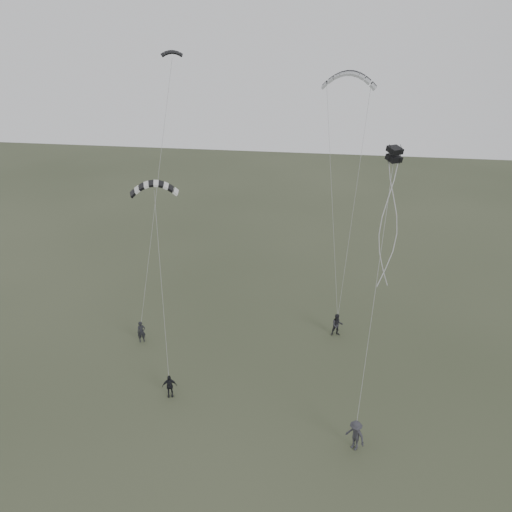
% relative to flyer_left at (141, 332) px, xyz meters
% --- Properties ---
extents(ground, '(140.00, 140.00, 0.00)m').
position_rel_flyer_left_xyz_m(ground, '(6.99, -5.07, -0.79)').
color(ground, '#363E28').
rests_on(ground, ground).
extents(flyer_left, '(0.69, 0.61, 1.58)m').
position_rel_flyer_left_xyz_m(flyer_left, '(0.00, 0.00, 0.00)').
color(flyer_left, black).
rests_on(flyer_left, ground).
extents(flyer_right, '(0.95, 0.81, 1.70)m').
position_rel_flyer_left_xyz_m(flyer_right, '(13.63, 3.14, 0.06)').
color(flyer_right, '#232228').
rests_on(flyer_right, ground).
extents(flyer_center, '(0.93, 0.62, 1.47)m').
position_rel_flyer_left_xyz_m(flyer_center, '(3.86, -5.32, -0.06)').
color(flyer_center, black).
rests_on(flyer_center, ground).
extents(flyer_far, '(1.30, 1.22, 1.76)m').
position_rel_flyer_left_xyz_m(flyer_far, '(14.77, -7.73, 0.09)').
color(flyer_far, '#2E2E34').
rests_on(flyer_far, ground).
extents(kite_dark_small, '(1.54, 1.07, 0.61)m').
position_rel_flyer_left_xyz_m(kite_dark_small, '(1.31, 6.66, 18.14)').
color(kite_dark_small, black).
rests_on(kite_dark_small, flyer_left).
extents(kite_pale_large, '(3.92, 1.46, 1.70)m').
position_rel_flyer_left_xyz_m(kite_pale_large, '(13.27, 9.22, 16.74)').
color(kite_pale_large, '#999C9E').
rests_on(kite_pale_large, flyer_right).
extents(kite_striped, '(2.87, 1.71, 1.21)m').
position_rel_flyer_left_xyz_m(kite_striped, '(2.46, -1.56, 11.31)').
color(kite_striped, black).
rests_on(kite_striped, flyer_center).
extents(kite_box, '(1.01, 1.05, 0.86)m').
position_rel_flyer_left_xyz_m(kite_box, '(15.86, -0.93, 13.37)').
color(kite_box, black).
rests_on(kite_box, flyer_far).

